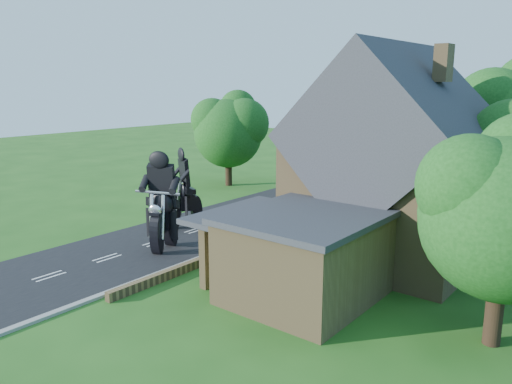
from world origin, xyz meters
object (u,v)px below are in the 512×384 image
Objects in this scene: house at (393,169)px; motorcycle_follow at (186,216)px; annex at (302,254)px; motorcycle_lead at (164,236)px; garden_wall at (276,233)px.

house is 12.30m from motorcycle_follow.
motorcycle_lead is (-8.61, 0.36, -1.00)m from annex.
annex is (-0.62, -6.80, -2.58)m from house.
house is 1.45× the size of annex.
motorcycle_lead reaches higher than garden_wall.
motorcycle_follow is at bearing -79.20° from motorcycle_lead.
garden_wall is at bearing 133.84° from annex.
garden_wall is 8.19m from annex.
house is 11.81m from motorcycle_lead.
garden_wall is at bearing -170.83° from house.
house reaches higher than motorcycle_lead.
motorcycle_lead is 4.16m from motorcycle_follow.
garden_wall is 7.52m from house.
annex is 4.62× the size of motorcycle_follow.
house is (6.19, 1.00, 4.14)m from garden_wall.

